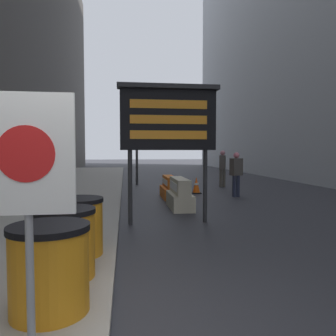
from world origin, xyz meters
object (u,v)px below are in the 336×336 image
(jersey_barrier_cream, at_px, (180,195))
(pedestrian_passerby, at_px, (236,171))
(message_board, at_px, (168,120))
(traffic_light_near_curb, at_px, (137,120))
(barrel_drum_back, at_px, (78,226))
(traffic_cone_near, at_px, (196,185))
(jersey_barrier_orange_near, at_px, (170,188))
(traffic_cone_mid, at_px, (178,183))
(barrel_drum_foreground, at_px, (50,268))
(barrel_drum_middle, at_px, (64,243))
(warning_sign, at_px, (27,172))
(pedestrian_worker, at_px, (223,166))

(jersey_barrier_cream, distance_m, pedestrian_passerby, 3.24)
(message_board, bearing_deg, traffic_light_near_curb, 92.67)
(barrel_drum_back, height_order, traffic_cone_near, barrel_drum_back)
(traffic_light_near_curb, bearing_deg, jersey_barrier_cream, -81.55)
(message_board, height_order, traffic_cone_near, message_board)
(jersey_barrier_orange_near, distance_m, traffic_cone_mid, 2.10)
(jersey_barrier_orange_near, xyz_separation_m, traffic_cone_near, (1.19, 1.04, -0.02))
(jersey_barrier_cream, height_order, pedestrian_passerby, pedestrian_passerby)
(barrel_drum_back, xyz_separation_m, pedestrian_passerby, (4.70, 6.42, 0.40))
(jersey_barrier_cream, relative_size, traffic_light_near_curb, 0.38)
(traffic_cone_mid, bearing_deg, traffic_cone_near, -59.85)
(pedestrian_passerby, bearing_deg, traffic_cone_near, -63.72)
(barrel_drum_foreground, relative_size, jersey_barrier_cream, 0.52)
(barrel_drum_back, height_order, jersey_barrier_cream, barrel_drum_back)
(message_board, xyz_separation_m, traffic_light_near_curb, (-0.40, 8.57, 0.79))
(barrel_drum_middle, height_order, traffic_light_near_curb, traffic_light_near_curb)
(jersey_barrier_cream, bearing_deg, pedestrian_passerby, 40.64)
(barrel_drum_foreground, xyz_separation_m, jersey_barrier_cream, (2.29, 6.10, -0.16))
(jersey_barrier_orange_near, height_order, pedestrian_passerby, pedestrian_passerby)
(barrel_drum_foreground, xyz_separation_m, traffic_light_near_curb, (1.30, 12.76, 2.62))
(warning_sign, bearing_deg, barrel_drum_middle, 91.12)
(message_board, relative_size, jersey_barrier_cream, 1.91)
(pedestrian_worker, bearing_deg, pedestrian_passerby, 12.80)
(warning_sign, distance_m, pedestrian_worker, 13.08)
(traffic_cone_near, xyz_separation_m, traffic_light_near_curb, (-2.18, 3.48, 2.85))
(jersey_barrier_cream, xyz_separation_m, traffic_cone_near, (1.19, 3.18, -0.07))
(barrel_drum_back, xyz_separation_m, traffic_light_near_curb, (1.29, 11.00, 2.62))
(barrel_drum_middle, relative_size, warning_sign, 0.43)
(barrel_drum_back, relative_size, traffic_light_near_curb, 0.19)
(barrel_drum_back, relative_size, pedestrian_worker, 0.51)
(barrel_drum_middle, distance_m, barrel_drum_back, 0.88)
(traffic_cone_near, distance_m, traffic_cone_mid, 1.10)
(message_board, xyz_separation_m, jersey_barrier_cream, (0.59, 1.91, -1.99))
(barrel_drum_middle, bearing_deg, jersey_barrier_cream, 66.05)
(message_board, height_order, jersey_barrier_orange_near, message_board)
(warning_sign, xyz_separation_m, message_board, (1.70, 4.87, 0.86))
(jersey_barrier_orange_near, bearing_deg, barrel_drum_foreground, -105.56)
(barrel_drum_foreground, height_order, barrel_drum_middle, same)
(jersey_barrier_orange_near, relative_size, traffic_cone_mid, 2.58)
(jersey_barrier_orange_near, xyz_separation_m, pedestrian_passerby, (2.42, -0.06, 0.61))
(jersey_barrier_orange_near, bearing_deg, message_board, -98.29)
(warning_sign, relative_size, jersey_barrier_cream, 1.20)
(barrel_drum_middle, distance_m, traffic_cone_mid, 9.82)
(message_board, relative_size, pedestrian_worker, 1.87)
(barrel_drum_back, height_order, traffic_light_near_curb, traffic_light_near_curb)
(barrel_drum_foreground, xyz_separation_m, traffic_cone_mid, (2.93, 10.24, -0.24))
(barrel_drum_back, bearing_deg, message_board, 55.19)
(message_board, bearing_deg, jersey_barrier_orange_near, 81.71)
(jersey_barrier_orange_near, bearing_deg, traffic_light_near_curb, 102.35)
(pedestrian_passerby, bearing_deg, warning_sign, 40.32)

